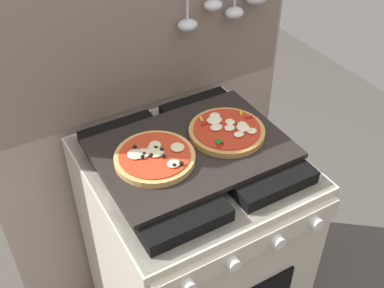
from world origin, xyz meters
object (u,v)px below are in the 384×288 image
Objects in this scene: stove at (192,250)px; pizza_left at (155,157)px; pizza_right at (226,130)px; baking_tray at (192,149)px.

pizza_left is (-0.12, -0.00, 0.48)m from stove.
pizza_left is 1.00× the size of pizza_right.
baking_tray is at bearing 1.53° from pizza_left.
baking_tray is at bearing -177.83° from pizza_right.
pizza_left reaches higher than baking_tray.
pizza_left is 0.24m from pizza_right.
baking_tray reaches higher than stove.
pizza_left is at bearing -179.26° from stove.
stove is at bearing -177.05° from pizza_right.
pizza_right is (0.12, 0.00, 0.02)m from baking_tray.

